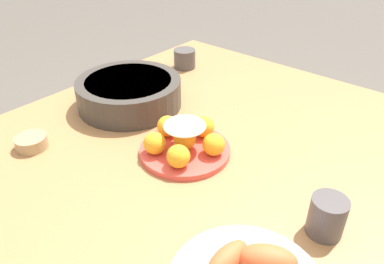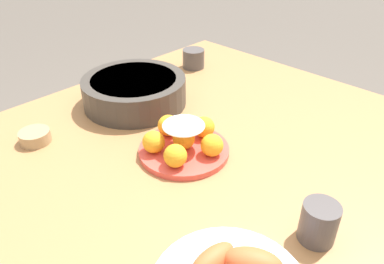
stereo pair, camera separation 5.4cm
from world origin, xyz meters
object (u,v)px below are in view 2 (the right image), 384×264
object	(u,v)px
cup_far	(194,59)
dining_table	(199,162)
cake_plate	(183,142)
cup_near	(319,223)
sauce_bowl	(35,136)
serving_bowl	(136,90)

from	to	relation	value
cup_far	dining_table	bearing A→B (deg)	-134.20
dining_table	cup_far	world-z (taller)	cup_far
cake_plate	cup_near	distance (m)	0.39
dining_table	cup_far	xyz separation A→B (m)	(0.35, 0.36, 0.13)
dining_table	cup_near	world-z (taller)	cup_near
dining_table	cup_far	size ratio (longest dim) A/B	14.72
cup_near	sauce_bowl	bearing A→B (deg)	107.18
cup_near	cup_far	world-z (taller)	cup_near
sauce_bowl	cup_near	size ratio (longest dim) A/B	0.98
cake_plate	cup_near	size ratio (longest dim) A/B	2.81
dining_table	serving_bowl	world-z (taller)	serving_bowl
cake_plate	cup_far	world-z (taller)	cake_plate
cake_plate	sauce_bowl	size ratio (longest dim) A/B	2.86
serving_bowl	sauce_bowl	world-z (taller)	serving_bowl
dining_table	cup_near	xyz separation A→B (m)	(-0.11, -0.42, 0.13)
dining_table	serving_bowl	xyz separation A→B (m)	(0.00, 0.29, 0.14)
cake_plate	serving_bowl	world-z (taller)	cake_plate
serving_bowl	cup_far	world-z (taller)	serving_bowl
serving_bowl	sauce_bowl	bearing A→B (deg)	176.54
dining_table	cup_far	bearing A→B (deg)	45.80
sauce_bowl	cup_near	bearing A→B (deg)	-72.82
dining_table	sauce_bowl	distance (m)	0.46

